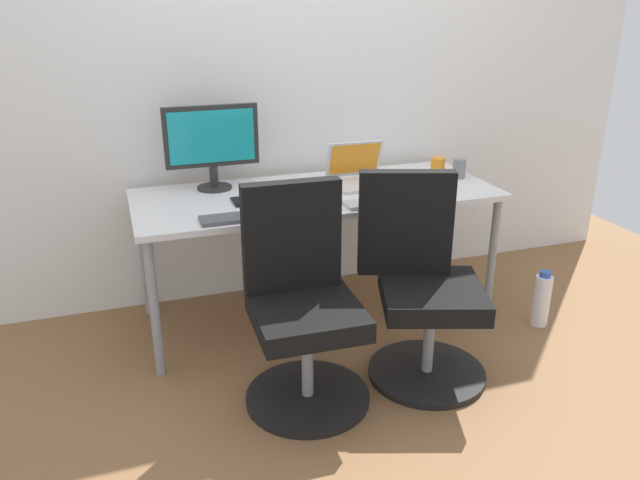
# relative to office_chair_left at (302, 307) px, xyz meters

# --- Properties ---
(ground_plane) EXTENTS (5.28, 5.28, 0.00)m
(ground_plane) POSITION_rel_office_chair_left_xyz_m (0.29, 0.67, -0.42)
(ground_plane) COLOR brown
(back_wall) EXTENTS (4.40, 0.04, 2.60)m
(back_wall) POSITION_rel_office_chair_left_xyz_m (0.29, 1.12, 0.88)
(back_wall) COLOR white
(back_wall) RESTS_ON ground
(desk) EXTENTS (1.85, 0.74, 0.71)m
(desk) POSITION_rel_office_chair_left_xyz_m (0.29, 0.67, 0.23)
(desk) COLOR silver
(desk) RESTS_ON ground
(office_chair_left) EXTENTS (0.54, 0.54, 0.94)m
(office_chair_left) POSITION_rel_office_chair_left_xyz_m (0.00, 0.00, 0.00)
(office_chair_left) COLOR black
(office_chair_left) RESTS_ON ground
(office_chair_right) EXTENTS (0.56, 0.56, 0.94)m
(office_chair_right) POSITION_rel_office_chair_left_xyz_m (0.56, -0.00, 0.00)
(office_chair_right) COLOR black
(office_chair_right) RESTS_ON ground
(water_bottle_on_floor) EXTENTS (0.09, 0.09, 0.31)m
(water_bottle_on_floor) POSITION_rel_office_chair_left_xyz_m (1.38, 0.18, -0.28)
(water_bottle_on_floor) COLOR white
(water_bottle_on_floor) RESTS_ON ground
(desktop_monitor) EXTENTS (0.48, 0.18, 0.43)m
(desktop_monitor) POSITION_rel_office_chair_left_xyz_m (-0.19, 0.90, 0.53)
(desktop_monitor) COLOR #262626
(desktop_monitor) RESTS_ON desk
(open_laptop) EXTENTS (0.31, 0.29, 0.22)m
(open_laptop) POSITION_rel_office_chair_left_xyz_m (0.56, 0.74, 0.34)
(open_laptop) COLOR silver
(open_laptop) RESTS_ON desk
(keyboard_by_monitor) EXTENTS (0.34, 0.12, 0.02)m
(keyboard_by_monitor) POSITION_rel_office_chair_left_xyz_m (-0.18, 0.38, 0.29)
(keyboard_by_monitor) COLOR #515156
(keyboard_by_monitor) RESTS_ON desk
(keyboard_by_laptop) EXTENTS (0.34, 0.12, 0.02)m
(keyboard_by_laptop) POSITION_rel_office_chair_left_xyz_m (0.51, 0.38, 0.29)
(keyboard_by_laptop) COLOR #B7B7B7
(keyboard_by_laptop) RESTS_ON desk
(mouse_by_monitor) EXTENTS (0.06, 0.10, 0.03)m
(mouse_by_monitor) POSITION_rel_office_chair_left_xyz_m (0.87, 0.63, 0.30)
(mouse_by_monitor) COLOR #B7B7B7
(mouse_by_monitor) RESTS_ON desk
(mouse_by_laptop) EXTENTS (0.06, 0.10, 0.03)m
(mouse_by_laptop) POSITION_rel_office_chair_left_xyz_m (0.10, 0.63, 0.30)
(mouse_by_laptop) COLOR #B7B7B7
(mouse_by_laptop) RESTS_ON desk
(coffee_mug) EXTENTS (0.08, 0.08, 0.09)m
(coffee_mug) POSITION_rel_office_chair_left_xyz_m (1.05, 0.78, 0.33)
(coffee_mug) COLOR orange
(coffee_mug) RESTS_ON desk
(pen_cup) EXTENTS (0.07, 0.07, 0.10)m
(pen_cup) POSITION_rel_office_chair_left_xyz_m (1.12, 0.67, 0.34)
(pen_cup) COLOR slate
(pen_cup) RESTS_ON desk
(phone_near_laptop) EXTENTS (0.07, 0.14, 0.01)m
(phone_near_laptop) POSITION_rel_office_chair_left_xyz_m (-0.12, 0.62, 0.29)
(phone_near_laptop) COLOR black
(phone_near_laptop) RESTS_ON desk
(phone_near_monitor) EXTENTS (0.07, 0.14, 0.01)m
(phone_near_monitor) POSITION_rel_office_chair_left_xyz_m (0.28, 0.71, 0.29)
(phone_near_monitor) COLOR black
(phone_near_monitor) RESTS_ON desk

